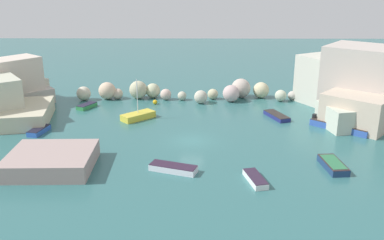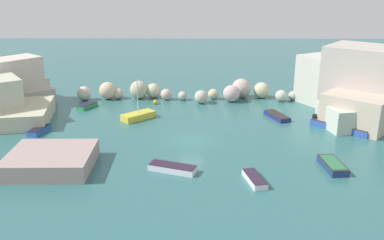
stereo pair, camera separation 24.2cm
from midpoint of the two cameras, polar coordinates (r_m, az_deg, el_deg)
cove_water at (r=45.06m, az=0.08°, el=-2.82°), size 160.00×160.00×0.00m
rock_breakwater at (r=60.09m, az=2.90°, el=3.84°), size 36.30×5.36×2.77m
stone_dock at (r=40.57m, az=-18.35°, el=-5.15°), size 7.66×6.87×1.56m
channel_buoy at (r=58.20m, az=-4.85°, el=2.45°), size 0.62×0.62×0.62m
moored_boat_0 at (r=53.31m, az=11.53°, el=0.54°), size 2.80×4.34×0.53m
moored_boat_1 at (r=52.24m, az=-7.14°, el=0.57°), size 4.23×4.09×5.03m
moored_boat_2 at (r=50.23m, az=-19.82°, el=-1.31°), size 1.82×3.27×0.60m
moored_boat_3 at (r=36.59m, az=8.63°, el=-7.89°), size 1.87×3.48×0.55m
moored_boat_4 at (r=58.06m, az=-13.86°, el=1.88°), size 2.41×3.09×0.56m
moored_boat_5 at (r=38.12m, az=-2.46°, el=-6.50°), size 4.49×2.68×0.62m
moored_boat_6 at (r=40.67m, az=18.63°, el=-5.80°), size 1.93×3.97×0.66m
moored_boat_7 at (r=50.89m, az=19.64°, el=-0.74°), size 6.12×5.67×1.61m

